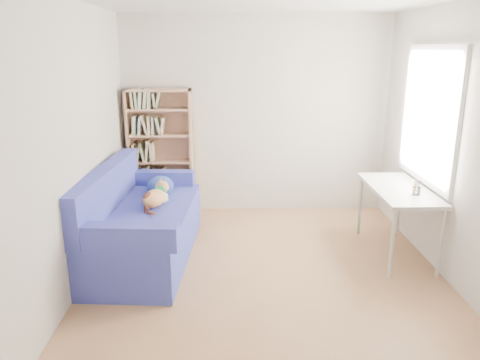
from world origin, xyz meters
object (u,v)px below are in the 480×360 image
object	(u,v)px
desk	(399,194)
pen_cup	(417,189)
bookshelf	(161,158)
sofa	(140,224)

from	to	relation	value
desk	pen_cup	xyz separation A→B (m)	(0.08, -0.24, 0.13)
bookshelf	sofa	bearing A→B (deg)	-92.07
pen_cup	sofa	bearing A→B (deg)	175.40
bookshelf	pen_cup	size ratio (longest dim) A/B	10.49
bookshelf	pen_cup	xyz separation A→B (m)	(2.79, -1.60, 0.04)
sofa	bookshelf	bearing A→B (deg)	91.65
sofa	desk	bearing A→B (deg)	3.98
bookshelf	desk	world-z (taller)	bookshelf
bookshelf	desk	distance (m)	3.03
bookshelf	pen_cup	world-z (taller)	bookshelf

